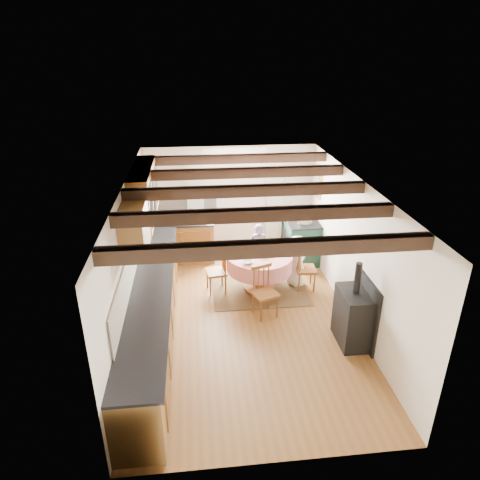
{
  "coord_description": "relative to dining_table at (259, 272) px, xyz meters",
  "views": [
    {
      "loc": [
        -0.75,
        -6.05,
        4.26
      ],
      "look_at": [
        0.0,
        0.8,
        1.15
      ],
      "focal_mm": 32.13,
      "sensor_mm": 36.0,
      "label": 1
    }
  ],
  "objects": [
    {
      "name": "cast_iron_stove",
      "position": [
        1.19,
        -1.74,
        0.32
      ],
      "size": [
        0.42,
        0.69,
        1.39
      ],
      "primitive_type": null,
      "color": "black",
      "rests_on": "floor"
    },
    {
      "name": "curtain_left",
      "position": [
        -1.14,
        1.64,
        0.73
      ],
      "size": [
        0.35,
        0.1,
        2.1
      ],
      "primitive_type": "cube",
      "color": "white",
      "rests_on": "wall_back"
    },
    {
      "name": "base_cabinet_left",
      "position": [
        -1.89,
        -1.01,
        0.07
      ],
      "size": [
        0.6,
        5.3,
        0.88
      ],
      "primitive_type": "cube",
      "color": "brown",
      "rests_on": "floor"
    },
    {
      "name": "canister_tall",
      "position": [
        -1.6,
        1.4,
        0.67
      ],
      "size": [
        0.14,
        0.14,
        0.24
      ],
      "primitive_type": "cylinder",
      "color": "#262628",
      "rests_on": "worktop_back"
    },
    {
      "name": "wall_back",
      "position": [
        -0.39,
        1.74,
        0.83
      ],
      "size": [
        3.6,
        0.0,
        2.4
      ],
      "primitive_type": "cube",
      "color": "silver",
      "rests_on": "ground"
    },
    {
      "name": "ceiling",
      "position": [
        -0.39,
        -1.01,
        2.03
      ],
      "size": [
        3.6,
        5.5,
        0.0
      ],
      "primitive_type": "cube",
      "color": "white",
      "rests_on": "ground"
    },
    {
      "name": "beam_b",
      "position": [
        -0.39,
        -2.01,
        1.94
      ],
      "size": [
        3.6,
        0.16,
        0.16
      ],
      "primitive_type": "cube",
      "color": "black",
      "rests_on": "ceiling"
    },
    {
      "name": "beam_a",
      "position": [
        -0.39,
        -3.01,
        1.94
      ],
      "size": [
        3.6,
        0.16,
        0.16
      ],
      "primitive_type": "cube",
      "color": "black",
      "rests_on": "ceiling"
    },
    {
      "name": "worktop_back",
      "position": [
        -1.44,
        1.42,
        0.53
      ],
      "size": [
        1.3,
        0.64,
        0.04
      ],
      "primitive_type": "cube",
      "color": "black",
      "rests_on": "base_cabinet_back"
    },
    {
      "name": "cup",
      "position": [
        -0.08,
        0.14,
        0.42
      ],
      "size": [
        0.15,
        0.15,
        0.1
      ],
      "primitive_type": "imported",
      "rotation": [
        0.0,
        0.0,
        1.0
      ],
      "color": "silver",
      "rests_on": "dining_table"
    },
    {
      "name": "base_cabinet_back",
      "position": [
        -1.44,
        1.44,
        0.07
      ],
      "size": [
        1.3,
        0.6,
        0.88
      ],
      "primitive_type": "cube",
      "color": "brown",
      "rests_on": "floor"
    },
    {
      "name": "curtain_rod",
      "position": [
        -0.29,
        1.64,
        1.83
      ],
      "size": [
        2.0,
        0.03,
        0.03
      ],
      "primitive_type": "cylinder",
      "rotation": [
        0.0,
        1.57,
        0.0
      ],
      "color": "black",
      "rests_on": "wall_back"
    },
    {
      "name": "wall_cabinet_glass",
      "position": [
        -2.02,
        0.19,
        1.58
      ],
      "size": [
        0.34,
        1.8,
        0.9
      ],
      "primitive_type": "cube",
      "color": "brown",
      "rests_on": "wall_left"
    },
    {
      "name": "wall_right",
      "position": [
        1.41,
        -1.01,
        0.83
      ],
      "size": [
        0.0,
        5.5,
        2.4
      ],
      "primitive_type": "cube",
      "color": "silver",
      "rests_on": "ground"
    },
    {
      "name": "wall_cabinet_solid",
      "position": [
        -2.02,
        -1.31,
        1.53
      ],
      "size": [
        0.34,
        0.9,
        0.7
      ],
      "primitive_type": "cube",
      "color": "brown",
      "rests_on": "wall_left"
    },
    {
      "name": "chair_near",
      "position": [
        -0.03,
        -0.86,
        0.08
      ],
      "size": [
        0.51,
        0.52,
        0.91
      ],
      "primitive_type": null,
      "rotation": [
        0.0,
        0.0,
        0.34
      ],
      "color": "brown",
      "rests_on": "floor"
    },
    {
      "name": "wall_left",
      "position": [
        -2.19,
        -1.01,
        0.83
      ],
      "size": [
        0.0,
        5.5,
        2.4
      ],
      "primitive_type": "cube",
      "color": "silver",
      "rests_on": "ground"
    },
    {
      "name": "splash_left",
      "position": [
        -2.17,
        -0.71,
        0.83
      ],
      "size": [
        0.02,
        4.5,
        0.55
      ],
      "primitive_type": "cube",
      "color": "beige",
      "rests_on": "wall_left"
    },
    {
      "name": "window_pane",
      "position": [
        -0.29,
        1.73,
        1.23
      ],
      "size": [
        1.2,
        0.01,
        1.4
      ],
      "primitive_type": "cube",
      "color": "white",
      "rests_on": "wall_back"
    },
    {
      "name": "wall_front",
      "position": [
        -0.39,
        -3.76,
        0.83
      ],
      "size": [
        3.6,
        0.0,
        2.4
      ],
      "primitive_type": "cube",
      "color": "silver",
      "rests_on": "ground"
    },
    {
      "name": "child_right",
      "position": [
        0.73,
        0.11,
        0.14
      ],
      "size": [
        0.46,
        0.57,
        1.03
      ],
      "primitive_type": "imported",
      "rotation": [
        0.0,
        0.0,
        1.87
      ],
      "color": "white",
      "rests_on": "floor"
    },
    {
      "name": "wall_picture",
      "position": [
        1.38,
        1.29,
        1.33
      ],
      "size": [
        0.04,
        0.5,
        0.6
      ],
      "primitive_type": "cube",
      "color": "gold",
      "rests_on": "wall_right"
    },
    {
      "name": "canister_wide",
      "position": [
        -1.3,
        1.43,
        0.65
      ],
      "size": [
        0.18,
        0.18,
        0.19
      ],
      "primitive_type": "cylinder",
      "color": "#262628",
      "rests_on": "worktop_back"
    },
    {
      "name": "wall_plate",
      "position": [
        0.66,
        1.71,
        1.33
      ],
      "size": [
        0.3,
        0.02,
        0.3
      ],
      "primitive_type": "cylinder",
      "rotation": [
        1.57,
        0.0,
        0.0
      ],
      "color": "silver",
      "rests_on": "wall_back"
    },
    {
      "name": "child_far",
      "position": [
        0.07,
        0.63,
        0.18
      ],
      "size": [
        0.43,
        0.31,
        1.1
      ],
      "primitive_type": "imported",
      "rotation": [
        0.0,
        0.0,
        3.03
      ],
      "color": "#4D495E",
      "rests_on": "floor"
    },
    {
      "name": "aga_range",
      "position": [
        1.08,
        1.21,
        0.1
      ],
      "size": [
        0.66,
        1.01,
        0.93
      ],
      "primitive_type": null,
      "color": "#14362C",
      "rests_on": "floor"
    },
    {
      "name": "worktop_left",
      "position": [
        -1.87,
        -1.01,
        0.53
      ],
      "size": [
        0.64,
        5.3,
        0.04
      ],
      "primitive_type": "cube",
      "color": "black",
      "rests_on": "base_cabinet_left"
    },
    {
      "name": "chair_right",
      "position": [
        0.88,
        -0.05,
        0.07
      ],
      "size": [
        0.42,
        0.4,
        0.89
      ],
      "primitive_type": null,
      "rotation": [
        0.0,
        0.0,
        1.52
      ],
      "color": "brown",
      "rests_on": "floor"
    },
    {
      "name": "splash_back",
      "position": [
        -1.39,
        1.72,
        0.83
      ],
      "size": [
        1.4,
        0.02,
        0.55
      ],
      "primitive_type": "cube",
      "color": "beige",
      "rests_on": "wall_back"
    },
    {
      "name": "window_frame",
      "position": [
        -0.29,
        1.73,
        1.23
      ],
      "size": [
        1.34,
        0.03,
        1.54
      ],
      "primitive_type": "cube",
      "color": "white",
      "rests_on": "wall_back"
    },
    {
      "name": "curtain_right",
      "position": [
        0.56,
        1.64,
        0.73
      ],
      "size": [
        0.35,
        0.1,
        2.1
      ],
      "primitive_type": "cube",
      "color": "white",
      "rests_on": "wall_back"
    },
    {
      "name": "floor",
      "position": [
        -0.39,
        -1.01,
        -0.37
      ],
      "size": [
        3.6,
        5.5,
        0.0
      ],
      "primitive_type": "cube",
      "color": "brown",
      "rests_on": "ground"
    },
    {
      "name": "bowl_b",
      "position": [
        0.05,
        -0.04,
        0.4
      ],
      "size": [
        0.21,
        0.21,
        0.06
      ],
      "primitive_type": "imported",
      "rotation": [
        0.0,
        0.0,
        6.21
      ],
      "color": "silver",
      "rests_on": "dining_table"
    },
    {
      "name": "bowl_a",
      "position": [
        -0.26,
        -0.32,
        0.4
      ],
      "size": [
        0.24,
        0.24,
        0.05
      ],
      "primitive_type": "imported",
      "rotation": [
        0.0,
        0.0,
        3.32
      ],
      "color": "silver",
      "rests_on": "dining_table"
    },
    {
      "name": "beam_c",
      "position": [
        -0.39,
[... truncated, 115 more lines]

